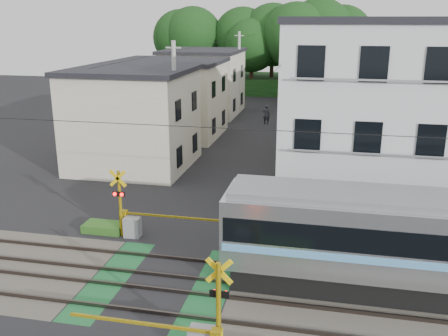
% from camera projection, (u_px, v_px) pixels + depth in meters
% --- Properties ---
extents(ground, '(120.00, 120.00, 0.00)m').
position_uv_depth(ground, '(160.00, 283.00, 18.10)').
color(ground, black).
extents(track_bed, '(120.00, 120.00, 0.14)m').
position_uv_depth(track_bed, '(160.00, 283.00, 18.09)').
color(track_bed, '#47423A').
rests_on(track_bed, ground).
extents(crossing_signal_near, '(4.74, 0.65, 3.09)m').
position_uv_depth(crossing_signal_near, '(204.00, 336.00, 13.95)').
color(crossing_signal_near, yellow).
rests_on(crossing_signal_near, ground).
extents(crossing_signal_far, '(4.74, 0.65, 3.09)m').
position_uv_depth(crossing_signal_far, '(131.00, 221.00, 21.83)').
color(crossing_signal_far, yellow).
rests_on(crossing_signal_far, ground).
extents(apartment_block, '(10.20, 8.36, 9.30)m').
position_uv_depth(apartment_block, '(390.00, 118.00, 23.93)').
color(apartment_block, silver).
rests_on(apartment_block, ground).
extents(houses_row, '(22.07, 31.35, 6.80)m').
position_uv_depth(houses_row, '(264.00, 93.00, 41.37)').
color(houses_row, beige).
rests_on(houses_row, ground).
extents(tree_hill, '(40.00, 12.66, 11.64)m').
position_uv_depth(tree_hill, '(283.00, 46.00, 62.16)').
color(tree_hill, '#153A13').
rests_on(tree_hill, ground).
extents(catenary, '(60.00, 5.04, 7.00)m').
position_uv_depth(catenary, '(335.00, 200.00, 15.86)').
color(catenary, '#2D2D33').
rests_on(catenary, ground).
extents(utility_poles, '(7.90, 42.00, 8.00)m').
position_uv_depth(utility_poles, '(243.00, 87.00, 38.67)').
color(utility_poles, '#A5A5A0').
rests_on(utility_poles, ground).
extents(pedestrian, '(0.69, 0.48, 1.78)m').
position_uv_depth(pedestrian, '(266.00, 114.00, 45.00)').
color(pedestrian, '#292C34').
rests_on(pedestrian, ground).
extents(weed_patches, '(10.25, 8.80, 0.40)m').
position_uv_depth(weed_patches, '(206.00, 285.00, 17.61)').
color(weed_patches, '#2D5E1E').
rests_on(weed_patches, ground).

